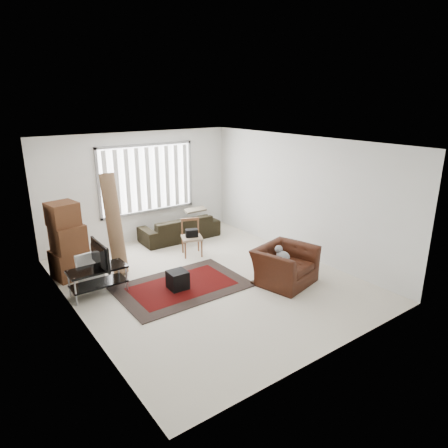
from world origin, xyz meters
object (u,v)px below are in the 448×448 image
object	(u,v)px
moving_boxes	(68,243)
sofa	(180,224)
side_chair	(192,236)
tv_stand	(98,275)
armchair	(285,263)

from	to	relation	value
moving_boxes	sofa	bearing A→B (deg)	13.32
moving_boxes	side_chair	bearing A→B (deg)	-9.02
tv_stand	sofa	size ratio (longest dim) A/B	0.52
side_chair	armchair	world-z (taller)	side_chair
side_chair	armchair	bearing A→B (deg)	-51.82
armchair	moving_boxes	bearing A→B (deg)	126.78
sofa	armchair	size ratio (longest dim) A/B	1.54
tv_stand	moving_boxes	world-z (taller)	moving_boxes
side_chair	armchair	distance (m)	2.41
tv_stand	sofa	xyz separation A→B (m)	(2.73, 1.76, 0.01)
sofa	armchair	distance (m)	3.44
sofa	side_chair	xyz separation A→B (m)	(-0.32, -1.11, 0.07)
moving_boxes	armchair	size ratio (longest dim) A/B	1.19
tv_stand	armchair	bearing A→B (deg)	-28.03
tv_stand	side_chair	xyz separation A→B (m)	(2.41, 0.65, 0.09)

